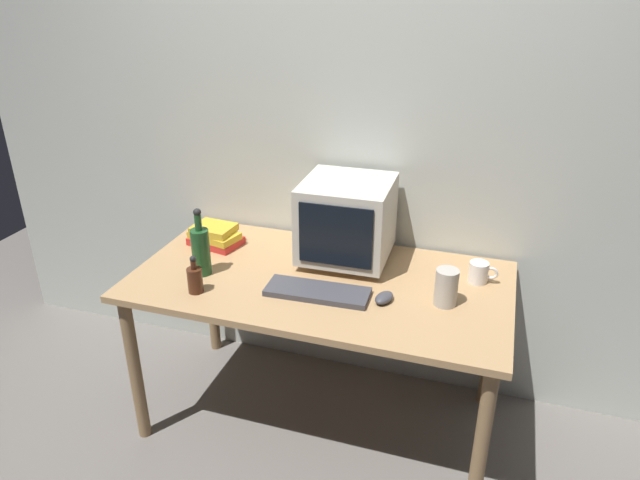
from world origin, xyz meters
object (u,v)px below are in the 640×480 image
object	(u,v)px
metal_canister	(446,287)
crt_monitor	(347,220)
book_stack	(215,236)
mug	(479,272)
keyboard	(318,292)
computer_mouse	(384,298)
bottle_short	(195,279)
bottle_tall	(201,250)

from	to	relation	value
metal_canister	crt_monitor	bearing A→B (deg)	151.95
book_stack	mug	bearing A→B (deg)	0.70
keyboard	computer_mouse	size ratio (longest dim) A/B	4.20
crt_monitor	computer_mouse	distance (m)	0.43
keyboard	bottle_short	bearing A→B (deg)	-166.87
crt_monitor	bottle_short	distance (m)	0.70
book_stack	keyboard	bearing A→B (deg)	-25.61
bottle_tall	bottle_short	world-z (taller)	bottle_tall
crt_monitor	bottle_short	xyz separation A→B (m)	(-0.50, -0.47, -0.13)
mug	metal_canister	xyz separation A→B (m)	(-0.11, -0.22, 0.03)
bottle_tall	metal_canister	size ratio (longest dim) A/B	2.01
bottle_tall	metal_canister	bearing A→B (deg)	3.75
book_stack	mug	world-z (taller)	book_stack
bottle_tall	mug	distance (m)	1.17
crt_monitor	book_stack	xyz separation A→B (m)	(-0.63, -0.05, -0.15)
crt_monitor	metal_canister	size ratio (longest dim) A/B	2.64
keyboard	bottle_tall	distance (m)	0.54
computer_mouse	crt_monitor	bearing A→B (deg)	146.12
bottle_short	metal_canister	bearing A→B (deg)	12.53
computer_mouse	book_stack	world-z (taller)	book_stack
crt_monitor	metal_canister	xyz separation A→B (m)	(0.47, -0.25, -0.12)
metal_canister	mug	bearing A→B (deg)	63.18
keyboard	metal_canister	distance (m)	0.51
keyboard	crt_monitor	bearing A→B (deg)	83.38
book_stack	mug	distance (m)	1.22
crt_monitor	mug	distance (m)	0.60
bottle_tall	bottle_short	distance (m)	0.17
computer_mouse	mug	size ratio (longest dim) A/B	0.83
crt_monitor	computer_mouse	bearing A→B (deg)	-51.90
keyboard	bottle_short	distance (m)	0.50
book_stack	computer_mouse	bearing A→B (deg)	-16.77
keyboard	metal_canister	xyz separation A→B (m)	(0.50, 0.08, 0.06)
crt_monitor	bottle_short	bearing A→B (deg)	-137.00
crt_monitor	computer_mouse	world-z (taller)	crt_monitor
book_stack	bottle_tall	bearing A→B (deg)	-73.69
bottle_short	metal_canister	xyz separation A→B (m)	(0.98, 0.22, 0.02)
mug	keyboard	bearing A→B (deg)	-153.36
computer_mouse	book_stack	bearing A→B (deg)	-178.75
mug	book_stack	bearing A→B (deg)	-179.30
mug	bottle_tall	bearing A→B (deg)	-165.76
keyboard	mug	distance (m)	0.68
keyboard	bottle_tall	xyz separation A→B (m)	(-0.53, 0.02, 0.10)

